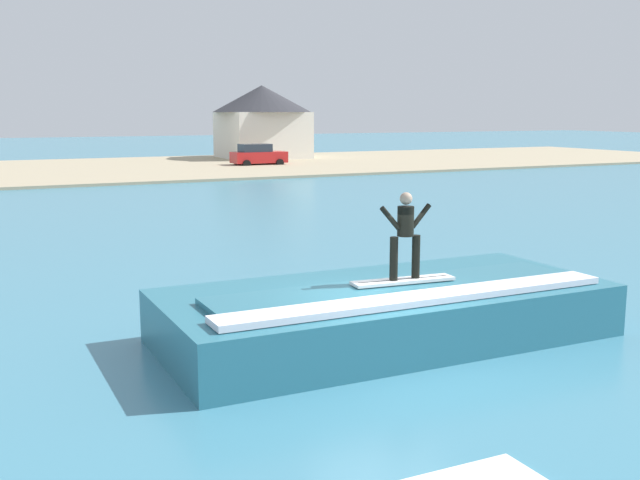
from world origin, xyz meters
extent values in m
plane|color=teal|center=(0.00, 0.00, 0.00)|extent=(260.00, 260.00, 0.00)
cube|color=#2B6D81|center=(0.61, 1.09, 0.52)|extent=(8.80, 3.87, 1.03)
cube|color=#2B6D81|center=(0.61, 0.61, 1.09)|extent=(7.48, 1.74, 0.11)
cube|color=white|center=(0.61, -0.17, 1.11)|extent=(7.92, 0.70, 0.12)
cube|color=white|center=(0.83, 0.84, 1.20)|extent=(2.12, 0.59, 0.06)
cube|color=black|center=(0.83, 0.84, 1.22)|extent=(1.92, 0.20, 0.01)
cylinder|color=black|center=(0.61, 0.83, 1.65)|extent=(0.16, 0.16, 0.85)
cylinder|color=black|center=(1.11, 0.83, 1.65)|extent=(0.16, 0.16, 0.85)
cylinder|color=black|center=(0.86, 0.83, 2.36)|extent=(0.32, 0.32, 0.57)
sphere|color=tan|center=(0.86, 0.83, 2.80)|extent=(0.24, 0.24, 0.24)
cylinder|color=black|center=(0.52, 0.83, 2.44)|extent=(0.44, 0.10, 0.47)
cylinder|color=black|center=(1.21, 0.83, 2.44)|extent=(0.44, 0.10, 0.47)
cube|color=tan|center=(0.00, 48.06, 0.09)|extent=(120.00, 25.84, 0.18)
cube|color=red|center=(15.60, 46.43, 0.77)|extent=(4.43, 1.89, 0.90)
cube|color=#262D38|center=(15.27, 46.43, 1.54)|extent=(2.44, 1.70, 0.64)
cylinder|color=black|center=(17.04, 47.43, 0.32)|extent=(0.64, 0.22, 0.64)
cylinder|color=black|center=(17.04, 45.44, 0.32)|extent=(0.64, 0.22, 0.64)
cylinder|color=black|center=(14.16, 47.43, 0.32)|extent=(0.64, 0.22, 0.64)
cylinder|color=black|center=(14.16, 45.44, 0.32)|extent=(0.64, 0.22, 0.64)
cube|color=silver|center=(19.26, 54.88, 2.21)|extent=(7.20, 7.43, 4.42)
cone|color=#2D2D33|center=(19.26, 54.88, 5.65)|extent=(9.21, 9.21, 2.45)
camera|label=1|loc=(-6.80, -11.20, 4.42)|focal=42.07mm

